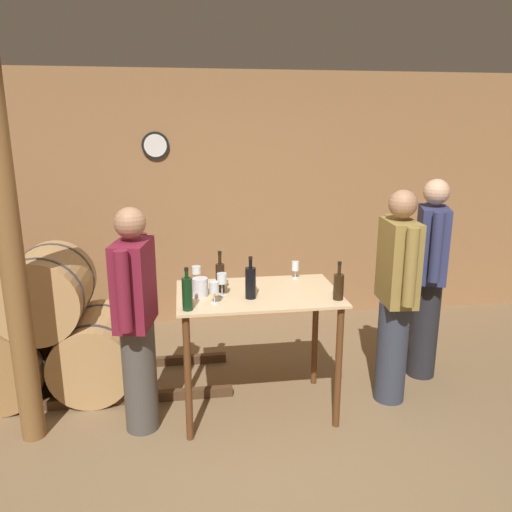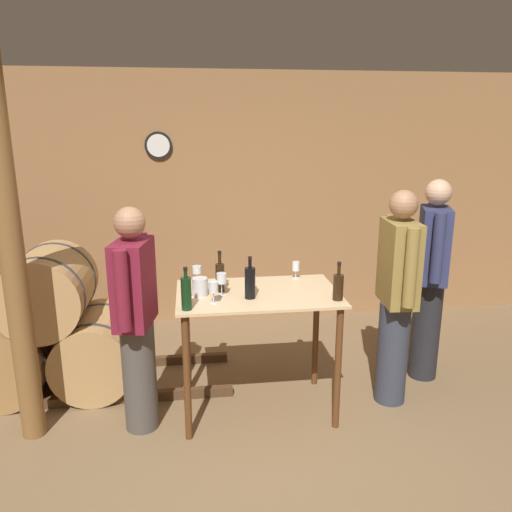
# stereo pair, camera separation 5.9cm
# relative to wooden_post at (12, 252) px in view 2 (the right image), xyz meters

# --- Properties ---
(ground_plane) EXTENTS (14.00, 14.00, 0.00)m
(ground_plane) POSITION_rel_wooden_post_xyz_m (1.62, -0.66, -1.35)
(ground_plane) COLOR brown
(back_wall) EXTENTS (8.40, 0.08, 2.70)m
(back_wall) POSITION_rel_wooden_post_xyz_m (1.62, 2.05, 0.00)
(back_wall) COLOR #996B42
(back_wall) RESTS_ON ground_plane
(barrel_rack) EXTENTS (3.56, 0.76, 1.21)m
(barrel_rack) POSITION_rel_wooden_post_xyz_m (-0.32, 0.65, -0.82)
(barrel_rack) COLOR #4C331E
(barrel_rack) RESTS_ON ground_plane
(tasting_table) EXTENTS (1.19, 0.76, 0.96)m
(tasting_table) POSITION_rel_wooden_post_xyz_m (1.64, 0.12, -0.56)
(tasting_table) COLOR #D1B284
(tasting_table) RESTS_ON ground_plane
(wooden_post) EXTENTS (0.16, 0.16, 2.70)m
(wooden_post) POSITION_rel_wooden_post_xyz_m (0.00, 0.00, 0.00)
(wooden_post) COLOR brown
(wooden_post) RESTS_ON ground_plane
(wine_bottle_far_left) EXTENTS (0.07, 0.07, 0.29)m
(wine_bottle_far_left) POSITION_rel_wooden_post_xyz_m (1.12, -0.17, -0.27)
(wine_bottle_far_left) COLOR black
(wine_bottle_far_left) RESTS_ON tasting_table
(wine_bottle_left) EXTENTS (0.07, 0.07, 0.31)m
(wine_bottle_left) POSITION_rel_wooden_post_xyz_m (1.36, 0.18, -0.27)
(wine_bottle_left) COLOR black
(wine_bottle_left) RESTS_ON tasting_table
(wine_bottle_center) EXTENTS (0.08, 0.08, 0.31)m
(wine_bottle_center) POSITION_rel_wooden_post_xyz_m (1.56, 0.00, -0.27)
(wine_bottle_center) COLOR black
(wine_bottle_center) RESTS_ON tasting_table
(wine_bottle_right) EXTENTS (0.07, 0.07, 0.28)m
(wine_bottle_right) POSITION_rel_wooden_post_xyz_m (2.17, -0.11, -0.29)
(wine_bottle_right) COLOR black
(wine_bottle_right) RESTS_ON tasting_table
(wine_glass_near_left) EXTENTS (0.07, 0.07, 0.12)m
(wine_glass_near_left) POSITION_rel_wooden_post_xyz_m (1.20, 0.45, -0.30)
(wine_glass_near_left) COLOR silver
(wine_glass_near_left) RESTS_ON tasting_table
(wine_glass_near_center) EXTENTS (0.07, 0.07, 0.16)m
(wine_glass_near_center) POSITION_rel_wooden_post_xyz_m (1.30, -0.07, -0.27)
(wine_glass_near_center) COLOR silver
(wine_glass_near_center) RESTS_ON tasting_table
(wine_glass_near_right) EXTENTS (0.07, 0.07, 0.17)m
(wine_glass_near_right) POSITION_rel_wooden_post_xyz_m (1.37, 0.09, -0.27)
(wine_glass_near_right) COLOR silver
(wine_glass_near_right) RESTS_ON tasting_table
(wine_glass_far_side) EXTENTS (0.06, 0.06, 0.14)m
(wine_glass_far_side) POSITION_rel_wooden_post_xyz_m (1.98, 0.42, -0.29)
(wine_glass_far_side) COLOR silver
(wine_glass_far_side) RESTS_ON tasting_table
(ice_bucket) EXTENTS (0.11, 0.11, 0.13)m
(ice_bucket) POSITION_rel_wooden_post_xyz_m (1.21, 0.11, -0.32)
(ice_bucket) COLOR silver
(ice_bucket) RESTS_ON tasting_table
(person_host) EXTENTS (0.29, 0.58, 1.63)m
(person_host) POSITION_rel_wooden_post_xyz_m (0.76, -0.00, -0.49)
(person_host) COLOR #4C4742
(person_host) RESTS_ON ground_plane
(person_visitor_with_scarf) EXTENTS (0.34, 0.56, 1.73)m
(person_visitor_with_scarf) POSITION_rel_wooden_post_xyz_m (3.15, 0.45, -0.43)
(person_visitor_with_scarf) COLOR #232328
(person_visitor_with_scarf) RESTS_ON ground_plane
(person_visitor_bearded) EXTENTS (0.25, 0.59, 1.70)m
(person_visitor_bearded) POSITION_rel_wooden_post_xyz_m (2.71, 0.11, -0.45)
(person_visitor_bearded) COLOR #333847
(person_visitor_bearded) RESTS_ON ground_plane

